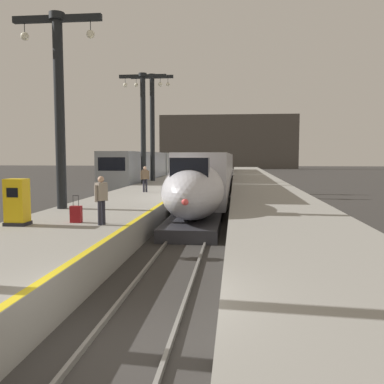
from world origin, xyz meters
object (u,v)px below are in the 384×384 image
rolling_suitcase (76,214)px  ticket_machine_yellow (17,204)px  station_column_far (143,118)px  regional_train_adjacent (155,166)px  passenger_near_edge (101,196)px  passenger_mid_platform (145,177)px  station_column_distant (152,118)px  highspeed_train_main (217,170)px  station_column_mid (59,92)px

rolling_suitcase → ticket_machine_yellow: 1.99m
station_column_far → rolling_suitcase: (2.14, -20.59, -5.26)m
regional_train_adjacent → ticket_machine_yellow: regional_train_adjacent is taller
regional_train_adjacent → station_column_far: (2.20, -16.14, 4.49)m
passenger_near_edge → rolling_suitcase: size_ratio=1.72×
passenger_mid_platform → station_column_distant: bearing=99.0°
highspeed_train_main → station_column_distant: station_column_distant is taller
regional_train_adjacent → passenger_mid_platform: size_ratio=21.66×
highspeed_train_main → station_column_mid: bearing=-103.2°
regional_train_adjacent → highspeed_train_main: bearing=-43.8°
station_column_distant → ticket_machine_yellow: station_column_distant is taller
highspeed_train_main → station_column_distant: (-5.90, -4.44, 5.01)m
station_column_far → station_column_mid: bearing=-90.0°
station_column_far → regional_train_adjacent: bearing=97.8°
rolling_suitcase → station_column_mid: bearing=119.8°
passenger_near_edge → ticket_machine_yellow: bearing=-173.2°
highspeed_train_main → regional_train_adjacent: bearing=136.2°
passenger_near_edge → highspeed_train_main: bearing=84.8°
station_column_mid → passenger_near_edge: (3.22, -4.16, -4.22)m
highspeed_train_main → ticket_machine_yellow: size_ratio=35.37×
highspeed_train_main → regional_train_adjacent: 11.22m
highspeed_train_main → ticket_machine_yellow: highspeed_train_main is taller
regional_train_adjacent → ticket_machine_yellow: (2.55, -37.47, -0.34)m
regional_train_adjacent → station_column_mid: size_ratio=4.26×
station_column_mid → rolling_suitcase: 6.53m
station_column_far → passenger_near_edge: bearing=-81.3°
highspeed_train_main → passenger_mid_platform: highspeed_train_main is taller
passenger_near_edge → ticket_machine_yellow: passenger_near_edge is taller
highspeed_train_main → passenger_mid_platform: bearing=-103.5°
ticket_machine_yellow → passenger_mid_platform: bearing=83.2°
station_column_distant → rolling_suitcase: station_column_distant is taller
highspeed_train_main → passenger_mid_platform: 17.03m
station_column_distant → ticket_machine_yellow: bearing=-89.2°
regional_train_adjacent → passenger_mid_platform: bearing=-80.4°
station_column_mid → station_column_far: station_column_far is taller
highspeed_train_main → passenger_near_edge: (-2.68, -29.36, 0.08)m
station_column_far → passenger_near_edge: size_ratio=5.48×
ticket_machine_yellow → highspeed_train_main: bearing=79.4°
passenger_mid_platform → station_column_mid: bearing=-102.5°
station_column_mid → station_column_distant: station_column_distant is taller
passenger_mid_platform → rolling_suitcase: 12.42m
regional_train_adjacent → station_column_mid: bearing=-86.2°
station_column_mid → highspeed_train_main: bearing=76.8°
rolling_suitcase → passenger_mid_platform: bearing=91.0°
station_column_distant → passenger_near_edge: (3.22, -24.92, -4.93)m
station_column_mid → passenger_near_edge: station_column_mid is taller
regional_train_adjacent → passenger_near_edge: bearing=-81.7°
station_column_far → ticket_machine_yellow: (0.35, -21.33, -4.83)m
station_column_distant → station_column_mid: bearing=-90.0°
station_column_mid → passenger_near_edge: bearing=-52.3°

